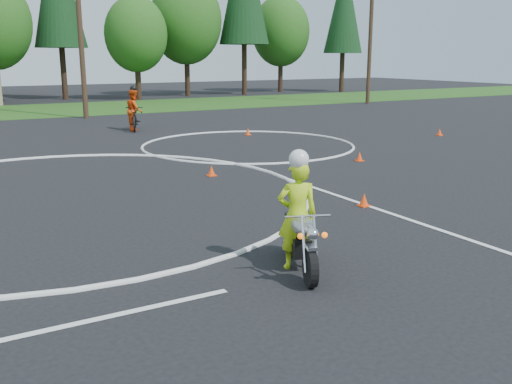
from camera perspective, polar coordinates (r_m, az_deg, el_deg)
ground at (r=11.70m, az=-16.38°, el=-3.69°), size 120.00×120.00×0.00m
course_markings at (r=16.32m, az=-12.62°, el=1.35°), size 19.05×19.05×0.12m
primary_motorcycle at (r=9.05m, az=4.53°, el=-4.81°), size 0.99×1.90×1.05m
rider_primary_grp at (r=9.04m, az=4.15°, el=-1.98°), size 0.75×0.63×1.94m
rider_second_grp at (r=26.86m, az=-12.04°, el=7.58°), size 1.41×2.26×2.06m
traffic_cones at (r=16.83m, az=-2.24°, el=2.48°), size 23.85×13.23×0.30m
treeline at (r=48.81m, az=-9.37°, el=17.13°), size 38.20×8.10×14.52m
utility_poles at (r=32.85m, az=-17.24°, el=16.12°), size 41.60×1.12×10.00m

